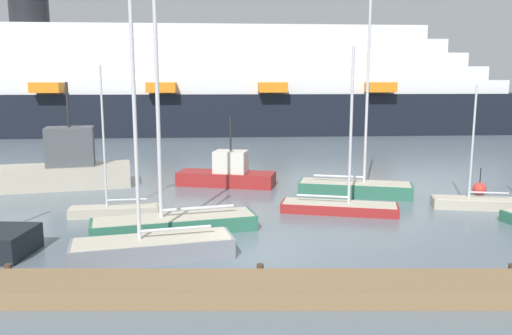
# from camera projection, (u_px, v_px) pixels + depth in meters

# --- Properties ---
(ground_plane) EXTENTS (600.00, 600.00, 0.00)m
(ground_plane) POSITION_uv_depth(u_px,v_px,m) (257.00, 255.00, 20.42)
(ground_plane) COLOR slate
(dock_pier) EXTENTS (21.54, 2.28, 0.68)m
(dock_pier) POSITION_uv_depth(u_px,v_px,m) (258.00, 288.00, 16.44)
(dock_pier) COLOR olive
(dock_pier) RESTS_ON ground_plane
(sailboat_0) EXTENTS (6.91, 3.23, 13.17)m
(sailboat_0) POSITION_uv_depth(u_px,v_px,m) (353.00, 185.00, 30.76)
(sailboat_0) COLOR #2D6B51
(sailboat_0) RESTS_ON ground_plane
(sailboat_1) EXTENTS (6.43, 3.32, 10.31)m
(sailboat_1) POSITION_uv_depth(u_px,v_px,m) (150.00, 246.00, 19.87)
(sailboat_1) COLOR gray
(sailboat_1) RESTS_ON ground_plane
(sailboat_2) EXTENTS (4.58, 1.62, 7.61)m
(sailboat_2) POSITION_uv_depth(u_px,v_px,m) (112.00, 209.00, 26.11)
(sailboat_2) COLOR #BCB29E
(sailboat_2) RESTS_ON ground_plane
(sailboat_3) EXTENTS (4.63, 1.93, 6.63)m
(sailboat_3) POSITION_uv_depth(u_px,v_px,m) (473.00, 202.00, 27.76)
(sailboat_3) COLOR #BCB29E
(sailboat_3) RESTS_ON ground_plane
(sailboat_4) EXTENTS (6.23, 2.76, 8.53)m
(sailboat_4) POSITION_uv_depth(u_px,v_px,m) (337.00, 205.00, 26.83)
(sailboat_4) COLOR maroon
(sailboat_4) RESTS_ON ground_plane
(sailboat_7) EXTENTS (7.66, 3.79, 12.12)m
(sailboat_7) POSITION_uv_depth(u_px,v_px,m) (172.00, 220.00, 23.37)
(sailboat_7) COLOR #2D6B51
(sailboat_7) RESTS_ON ground_plane
(fishing_boat_0) EXTENTS (6.62, 3.28, 4.52)m
(fishing_boat_0) POSITION_uv_depth(u_px,v_px,m) (225.00, 174.00, 33.64)
(fishing_boat_0) COLOR maroon
(fishing_boat_0) RESTS_ON ground_plane
(fishing_boat_1) EXTENTS (8.56, 4.78, 6.73)m
(fishing_boat_1) POSITION_uv_depth(u_px,v_px,m) (64.00, 167.00, 32.92)
(fishing_boat_1) COLOR #BCB29E
(fishing_boat_1) RESTS_ON ground_plane
(channel_buoy_0) EXTENTS (0.79, 0.79, 1.69)m
(channel_buoy_0) POSITION_uv_depth(u_px,v_px,m) (477.00, 189.00, 30.84)
(channel_buoy_0) COLOR red
(channel_buoy_0) RESTS_ON ground_plane
(cruise_ship) EXTENTS (93.69, 19.88, 18.13)m
(cruise_ship) POSITION_uv_depth(u_px,v_px,m) (164.00, 87.00, 66.29)
(cruise_ship) COLOR black
(cruise_ship) RESTS_ON ground_plane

